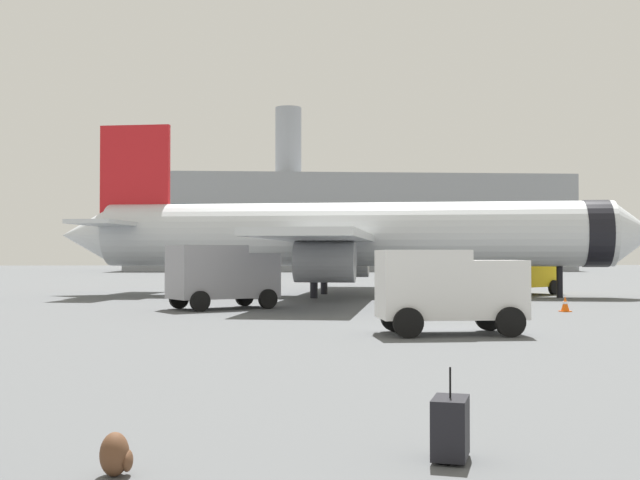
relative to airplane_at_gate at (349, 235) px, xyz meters
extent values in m
cylinder|color=silver|center=(0.23, -0.05, 0.04)|extent=(30.17, 9.58, 3.80)
cone|color=silver|center=(16.12, -3.21, 0.04)|extent=(3.06, 4.01, 3.61)
cone|color=silver|center=(-16.05, 3.19, 0.04)|extent=(3.81, 3.98, 3.42)
cylinder|color=black|center=(13.96, -2.78, 0.04)|extent=(2.13, 4.07, 3.88)
cube|color=silver|center=(0.81, 8.00, -0.26)|extent=(7.83, 16.63, 0.36)
cube|color=silver|center=(-2.31, -7.70, -0.26)|extent=(7.83, 16.63, 0.36)
cylinder|color=gray|center=(0.32, 5.54, -1.56)|extent=(3.57, 2.78, 2.20)
cylinder|color=gray|center=(-1.82, -5.24, -1.56)|extent=(3.57, 2.78, 2.20)
cube|color=red|center=(-13.01, 2.59, 3.64)|extent=(4.39, 1.21, 6.40)
cube|color=silver|center=(-12.88, 5.82, 0.64)|extent=(3.72, 6.39, 0.24)
cube|color=silver|center=(-14.13, -0.45, 0.64)|extent=(3.72, 6.39, 0.24)
cylinder|color=black|center=(12.00, -2.39, -2.76)|extent=(0.36, 0.36, 1.80)
cylinder|color=black|center=(-1.26, 2.70, -2.76)|extent=(0.44, 0.44, 1.80)
cylinder|color=black|center=(-2.20, -2.01, -2.76)|extent=(0.44, 0.44, 1.80)
cube|color=gray|center=(-5.53, -9.96, -2.14)|extent=(2.53, 2.74, 2.04)
cube|color=#1E232D|center=(-4.90, -9.62, -1.66)|extent=(1.03, 1.77, 0.84)
cube|color=gray|center=(-7.63, -11.12, -1.96)|extent=(3.79, 3.43, 2.40)
cylinder|color=black|center=(-5.98, -8.90, -3.21)|extent=(0.89, 0.63, 0.90)
cylinder|color=black|center=(-4.87, -10.91, -3.21)|extent=(0.89, 0.63, 0.90)
cylinder|color=black|center=(-8.92, -10.52, -3.21)|extent=(0.89, 0.63, 0.90)
cylinder|color=black|center=(-7.81, -12.53, -3.21)|extent=(0.89, 0.63, 0.90)
cube|color=yellow|center=(12.25, 2.10, -2.01)|extent=(2.76, 2.93, 2.29)
cube|color=#1E232D|center=(12.83, 2.51, -1.47)|extent=(1.32, 1.80, 0.95)
cube|color=yellow|center=(9.81, 0.35, -1.81)|extent=(4.91, 4.47, 2.70)
cylinder|color=black|center=(11.47, 3.08, -3.21)|extent=(0.86, 0.70, 0.90)
cylinder|color=black|center=(12.93, 1.05, -3.21)|extent=(0.86, 0.70, 0.90)
cylinder|color=black|center=(8.06, 0.63, -3.21)|extent=(0.86, 0.70, 0.90)
cylinder|color=black|center=(9.51, -1.40, -3.21)|extent=(0.86, 0.70, 0.90)
cube|color=white|center=(1.99, -23.09, -2.27)|extent=(1.81, 2.04, 1.78)
cube|color=#1E232D|center=(2.74, -23.07, -1.85)|extent=(0.12, 1.80, 0.74)
cube|color=white|center=(-0.21, -23.14, -2.11)|extent=(2.69, 2.06, 2.10)
cylinder|color=black|center=(2.19, -22.03, -3.21)|extent=(0.90, 0.24, 0.90)
cylinder|color=black|center=(2.24, -24.13, -3.21)|extent=(0.90, 0.24, 0.90)
cylinder|color=black|center=(-0.89, -22.11, -3.21)|extent=(0.90, 0.24, 0.90)
cylinder|color=black|center=(-0.84, -24.21, -3.21)|extent=(0.90, 0.24, 0.90)
cube|color=#F2590C|center=(7.94, -13.71, -3.64)|extent=(0.44, 0.44, 0.04)
cone|color=#F2590C|center=(7.94, -13.71, -3.30)|extent=(0.36, 0.36, 0.63)
cylinder|color=white|center=(7.94, -13.71, -3.27)|extent=(0.23, 0.23, 0.10)
cube|color=#F2590C|center=(-7.24, -1.31, -3.64)|extent=(0.44, 0.44, 0.04)
cone|color=#F2590C|center=(-7.24, -1.31, -3.22)|extent=(0.36, 0.36, 0.78)
cylinder|color=white|center=(-7.24, -1.31, -3.19)|extent=(0.23, 0.23, 0.10)
cube|color=#F2590C|center=(2.76, -17.31, -3.64)|extent=(0.44, 0.44, 0.04)
cone|color=#F2590C|center=(2.76, -17.31, -3.31)|extent=(0.36, 0.36, 0.60)
cylinder|color=white|center=(2.76, -17.31, -3.28)|extent=(0.23, 0.23, 0.10)
cube|color=black|center=(-2.88, -38.04, -3.27)|extent=(0.59, 0.74, 0.70)
cylinder|color=black|center=(-2.88, -38.04, -2.74)|extent=(0.02, 0.02, 0.36)
cylinder|color=black|center=(-2.80, -37.83, -3.62)|extent=(0.09, 0.06, 0.08)
cylinder|color=black|center=(-2.95, -38.25, -3.62)|extent=(0.09, 0.06, 0.08)
ellipsoid|color=brown|center=(-6.71, -38.43, -3.42)|extent=(0.32, 0.40, 0.48)
ellipsoid|color=brown|center=(-6.57, -38.43, -3.49)|extent=(0.12, 0.28, 0.24)
cube|color=gray|center=(9.14, 86.92, 4.06)|extent=(71.39, 22.49, 15.44)
cube|color=#334756|center=(9.14, 75.63, 3.29)|extent=(67.82, 0.10, 6.95)
cylinder|color=gray|center=(-0.87, 86.92, 17.79)|extent=(4.40, 4.40, 12.00)
camera|label=1|loc=(-5.09, -47.36, -1.24)|focal=44.82mm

